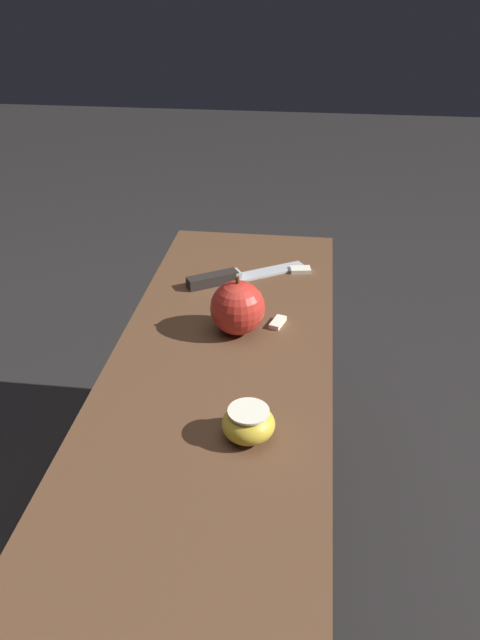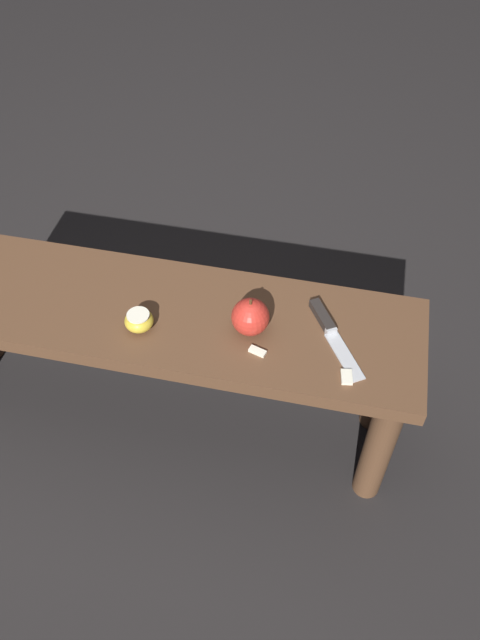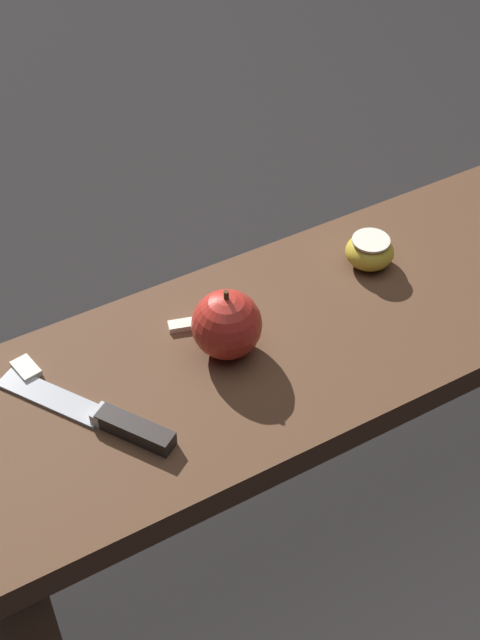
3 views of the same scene
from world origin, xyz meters
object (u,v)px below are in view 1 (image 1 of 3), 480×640
wooden_bench (202,491)px  apple_whole (238,308)px  knife (230,277)px  apple_cut (248,423)px

wooden_bench → apple_whole: 0.29m
wooden_bench → knife: bearing=-177.1°
wooden_bench → apple_cut: apple_cut is taller
wooden_bench → knife: (-0.43, -0.02, 0.10)m
wooden_bench → apple_cut: size_ratio=19.69×
wooden_bench → apple_cut: (-0.01, 0.06, 0.12)m
apple_whole → apple_cut: bearing=10.5°
knife → apple_cut: (0.42, 0.08, 0.01)m
knife → apple_whole: apple_whole is taller
knife → apple_whole: bearing=-110.1°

